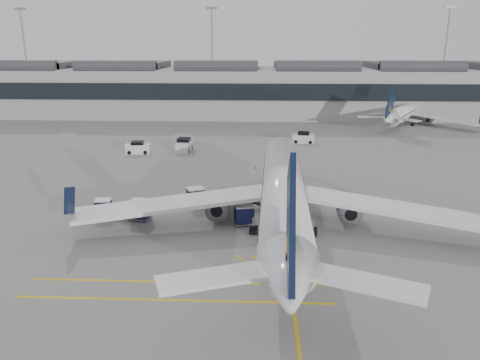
{
  "coord_description": "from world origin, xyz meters",
  "views": [
    {
      "loc": [
        7.62,
        -40.36,
        16.79
      ],
      "look_at": [
        5.78,
        2.94,
        4.0
      ],
      "focal_mm": 35.0,
      "sensor_mm": 36.0,
      "label": 1
    }
  ],
  "objects_px": {
    "ramp_agent_a": "(260,196)",
    "pushback_tug": "(127,212)",
    "baggage_cart_a": "(244,214)",
    "ramp_agent_b": "(200,194)",
    "belt_loader": "(233,204)",
    "airliner_main": "(283,194)"
  },
  "relations": [
    {
      "from": "ramp_agent_b",
      "to": "pushback_tug",
      "type": "bearing_deg",
      "value": 38.89
    },
    {
      "from": "belt_loader",
      "to": "baggage_cart_a",
      "type": "xyz_separation_m",
      "value": [
        1.25,
        -4.22,
        0.49
      ]
    },
    {
      "from": "ramp_agent_a",
      "to": "ramp_agent_b",
      "type": "relative_size",
      "value": 1.1
    },
    {
      "from": "ramp_agent_b",
      "to": "ramp_agent_a",
      "type": "bearing_deg",
      "value": 175.52
    },
    {
      "from": "airliner_main",
      "to": "pushback_tug",
      "type": "distance_m",
      "value": 15.75
    },
    {
      "from": "baggage_cart_a",
      "to": "ramp_agent_a",
      "type": "relative_size",
      "value": 1.18
    },
    {
      "from": "airliner_main",
      "to": "baggage_cart_a",
      "type": "xyz_separation_m",
      "value": [
        -3.67,
        0.49,
        -2.25
      ]
    },
    {
      "from": "baggage_cart_a",
      "to": "ramp_agent_b",
      "type": "xyz_separation_m",
      "value": [
        -5.05,
        6.72,
        -0.22
      ]
    },
    {
      "from": "airliner_main",
      "to": "belt_loader",
      "type": "xyz_separation_m",
      "value": [
        -4.92,
        4.71,
        -2.74
      ]
    },
    {
      "from": "airliner_main",
      "to": "ramp_agent_a",
      "type": "xyz_separation_m",
      "value": [
        -2.14,
        6.61,
        -2.39
      ]
    },
    {
      "from": "baggage_cart_a",
      "to": "ramp_agent_a",
      "type": "distance_m",
      "value": 6.31
    },
    {
      "from": "ramp_agent_a",
      "to": "pushback_tug",
      "type": "xyz_separation_m",
      "value": [
        -13.24,
        -4.63,
        -0.37
      ]
    },
    {
      "from": "ramp_agent_a",
      "to": "pushback_tug",
      "type": "distance_m",
      "value": 14.03
    },
    {
      "from": "belt_loader",
      "to": "ramp_agent_a",
      "type": "height_order",
      "value": "belt_loader"
    },
    {
      "from": "pushback_tug",
      "to": "ramp_agent_a",
      "type": "bearing_deg",
      "value": 40.05
    },
    {
      "from": "belt_loader",
      "to": "pushback_tug",
      "type": "relative_size",
      "value": 1.9
    },
    {
      "from": "ramp_agent_a",
      "to": "ramp_agent_b",
      "type": "bearing_deg",
      "value": 154.25
    },
    {
      "from": "ramp_agent_a",
      "to": "ramp_agent_b",
      "type": "xyz_separation_m",
      "value": [
        -6.57,
        0.6,
        -0.09
      ]
    },
    {
      "from": "belt_loader",
      "to": "ramp_agent_b",
      "type": "relative_size",
      "value": 2.88
    },
    {
      "from": "baggage_cart_a",
      "to": "pushback_tug",
      "type": "bearing_deg",
      "value": 159.7
    },
    {
      "from": "belt_loader",
      "to": "baggage_cart_a",
      "type": "bearing_deg",
      "value": -80.59
    },
    {
      "from": "ramp_agent_a",
      "to": "baggage_cart_a",
      "type": "bearing_deg",
      "value": -124.48
    }
  ]
}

